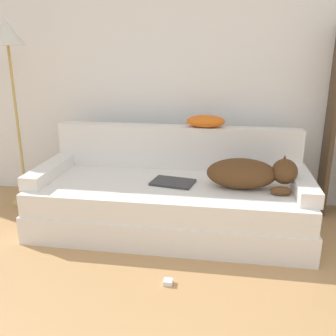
# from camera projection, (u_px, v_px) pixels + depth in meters

# --- Properties ---
(wall_back) EXTENTS (7.14, 0.06, 2.70)m
(wall_back) POSITION_uv_depth(u_px,v_px,m) (199.00, 57.00, 3.38)
(wall_back) COLOR white
(wall_back) RESTS_ON ground_plane
(couch) EXTENTS (2.17, 0.93, 0.40)m
(couch) POSITION_uv_depth(u_px,v_px,m) (170.00, 206.00, 3.06)
(couch) COLOR silver
(couch) RESTS_ON ground_plane
(couch_backrest) EXTENTS (2.13, 0.15, 0.38)m
(couch_backrest) POSITION_uv_depth(u_px,v_px,m) (177.00, 147.00, 3.31)
(couch_backrest) COLOR silver
(couch_backrest) RESTS_ON couch
(couch_arm_left) EXTENTS (0.15, 0.74, 0.11)m
(couch_arm_left) POSITION_uv_depth(u_px,v_px,m) (50.00, 170.00, 3.13)
(couch_arm_left) COLOR silver
(couch_arm_left) RESTS_ON couch
(couch_arm_right) EXTENTS (0.15, 0.74, 0.11)m
(couch_arm_right) POSITION_uv_depth(u_px,v_px,m) (302.00, 183.00, 2.82)
(couch_arm_right) COLOR silver
(couch_arm_right) RESTS_ON couch
(dog) EXTENTS (0.67, 0.26, 0.26)m
(dog) POSITION_uv_depth(u_px,v_px,m) (250.00, 173.00, 2.82)
(dog) COLOR #513319
(dog) RESTS_ON couch
(laptop) EXTENTS (0.36, 0.28, 0.02)m
(laptop) POSITION_uv_depth(u_px,v_px,m) (173.00, 182.00, 2.97)
(laptop) COLOR #2D2D30
(laptop) RESTS_ON couch
(throw_pillow) EXTENTS (0.33, 0.22, 0.10)m
(throw_pillow) POSITION_uv_depth(u_px,v_px,m) (206.00, 121.00, 3.19)
(throw_pillow) COLOR orange
(throw_pillow) RESTS_ON couch_backrest
(floor_lamp) EXTENTS (0.30, 0.30, 1.66)m
(floor_lamp) POSITION_uv_depth(u_px,v_px,m) (9.00, 51.00, 3.20)
(floor_lamp) COLOR tan
(floor_lamp) RESTS_ON ground_plane
(power_adapter) EXTENTS (0.06, 0.06, 0.03)m
(power_adapter) POSITION_uv_depth(u_px,v_px,m) (168.00, 282.00, 2.36)
(power_adapter) COLOR silver
(power_adapter) RESTS_ON ground_plane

